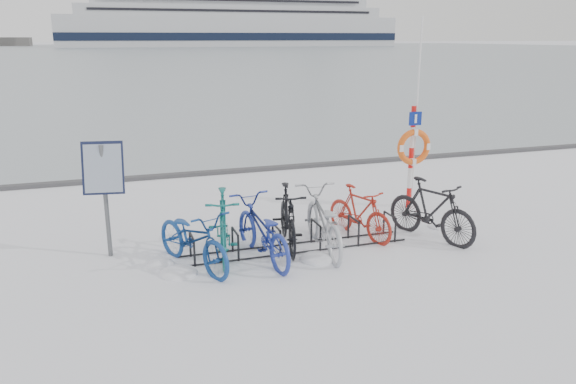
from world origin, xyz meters
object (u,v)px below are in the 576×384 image
info_board (104,175)px  bike_rack (296,239)px  cruise_ferry (230,16)px  lifebuoy_station (413,147)px

info_board → bike_rack: bearing=-2.4°
info_board → cruise_ferry: 222.78m
info_board → lifebuoy_station: lifebuoy_station is taller
info_board → cruise_ferry: size_ratio=0.01×
cruise_ferry → info_board: bearing=-103.1°
info_board → cruise_ferry: (50.31, 216.78, 10.31)m
cruise_ferry → bike_rack: bearing=-102.3°
info_board → cruise_ferry: cruise_ferry is taller
bike_rack → cruise_ferry: cruise_ferry is taller
lifebuoy_station → cruise_ferry: 220.62m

